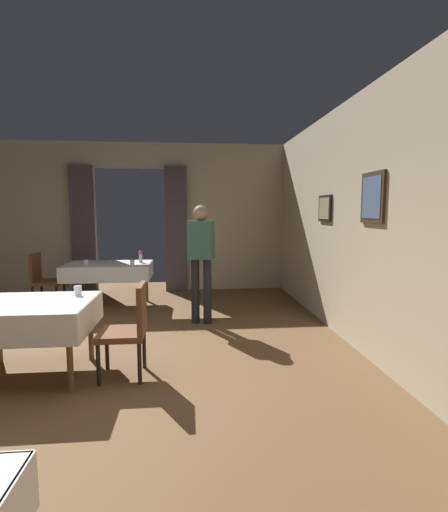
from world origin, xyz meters
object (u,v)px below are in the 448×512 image
glass_mid_b (78,291)px  glass_far_c (132,263)px  chair_far_left (43,278)px  person_waiter_by_doorway (201,254)px  flower_vase_far (141,256)px  dining_table_mid (29,312)px  chair_mid_right (130,326)px  dining_table_far (109,269)px  glass_far_b (86,262)px

glass_mid_b → glass_far_c: size_ratio=1.11×
chair_far_left → person_waiter_by_doorway: 2.94m
glass_mid_b → person_waiter_by_doorway: (1.35, 1.37, 0.22)m
flower_vase_far → glass_far_c: (-0.09, -0.37, -0.07)m
dining_table_mid → glass_far_c: 2.55m
flower_vase_far → person_waiter_by_doorway: size_ratio=0.12×
dining_table_mid → chair_mid_right: 1.00m
dining_table_far → person_waiter_by_doorway: (1.54, -1.14, 0.37)m
chair_mid_right → glass_mid_b: chair_mid_right is taller
glass_far_c → glass_mid_b: bearing=-96.5°
dining_table_far → chair_mid_right: 2.98m
dining_table_mid → person_waiter_by_doorway: (1.75, 1.63, 0.38)m
dining_table_far → person_waiter_by_doorway: bearing=-36.4°
chair_far_left → glass_far_c: (1.55, -0.34, 0.28)m
dining_table_far → glass_far_c: bearing=-34.5°
glass_mid_b → flower_vase_far: size_ratio=0.50×
glass_mid_b → glass_far_b: size_ratio=1.25×
dining_table_mid → flower_vase_far: size_ratio=5.71×
dining_table_far → flower_vase_far: 0.58m
person_waiter_by_doorway → glass_mid_b: bearing=-134.6°
person_waiter_by_doorway → dining_table_far: bearing=143.6°
dining_table_far → flower_vase_far: size_ratio=6.78×
dining_table_mid → chair_far_left: chair_far_left is taller
chair_mid_right → flower_vase_far: (-0.25, 2.93, 0.35)m
dining_table_mid → glass_far_b: glass_far_b is taller
dining_table_far → chair_mid_right: size_ratio=1.54×
glass_far_b → person_waiter_by_doorway: bearing=-28.4°
flower_vase_far → person_waiter_by_doorway: (1.01, -1.20, 0.16)m
glass_far_b → person_waiter_by_doorway: (1.89, -1.02, 0.23)m
glass_mid_b → person_waiter_by_doorway: bearing=45.4°
chair_mid_right → dining_table_mid: bearing=174.1°
dining_table_far → flower_vase_far: flower_vase_far is taller
dining_table_mid → glass_far_b: bearing=93.0°
glass_mid_b → glass_far_c: (0.25, 2.20, -0.01)m
dining_table_mid → glass_far_c: glass_far_c is taller
flower_vase_far → glass_mid_b: bearing=-97.6°
chair_far_left → glass_far_b: size_ratio=11.06×
glass_far_b → dining_table_mid: bearing=-87.0°
flower_vase_far → glass_far_c: flower_vase_far is taller
person_waiter_by_doorway → chair_mid_right: bearing=-113.8°
dining_table_far → chair_far_left: size_ratio=1.54×
chair_mid_right → glass_far_b: (-1.12, 2.75, 0.28)m
chair_mid_right → dining_table_far: bearing=105.3°
dining_table_far → glass_mid_b: bearing=-85.6°
dining_table_mid → person_waiter_by_doorway: bearing=43.0°
chair_far_left → person_waiter_by_doorway: (2.64, -1.17, 0.51)m
dining_table_mid → glass_far_c: (0.65, 2.46, 0.15)m
dining_table_mid → flower_vase_far: flower_vase_far is taller
chair_mid_right → person_waiter_by_doorway: person_waiter_by_doorway is taller
chair_far_left → person_waiter_by_doorway: person_waiter_by_doorway is taller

